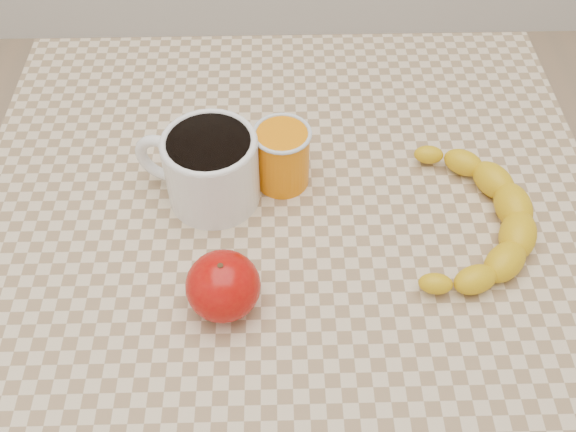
{
  "coord_description": "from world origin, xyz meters",
  "views": [
    {
      "loc": [
        -0.01,
        -0.49,
        1.36
      ],
      "look_at": [
        0.0,
        0.0,
        0.77
      ],
      "focal_mm": 40.0,
      "sensor_mm": 36.0,
      "label": 1
    }
  ],
  "objects_px": {
    "coffee_mug": "(209,166)",
    "apple": "(223,286)",
    "table": "(288,267)",
    "orange_juice_glass": "(282,156)",
    "banana": "(468,218)"
  },
  "relations": [
    {
      "from": "table",
      "to": "coffee_mug",
      "type": "relative_size",
      "value": 4.64
    },
    {
      "from": "coffee_mug",
      "to": "banana",
      "type": "height_order",
      "value": "coffee_mug"
    },
    {
      "from": "table",
      "to": "banana",
      "type": "distance_m",
      "value": 0.24
    },
    {
      "from": "apple",
      "to": "banana",
      "type": "bearing_deg",
      "value": 19.24
    },
    {
      "from": "banana",
      "to": "apple",
      "type": "bearing_deg",
      "value": -143.52
    },
    {
      "from": "table",
      "to": "orange_juice_glass",
      "type": "height_order",
      "value": "orange_juice_glass"
    },
    {
      "from": "apple",
      "to": "orange_juice_glass",
      "type": "bearing_deg",
      "value": 70.48
    },
    {
      "from": "coffee_mug",
      "to": "banana",
      "type": "bearing_deg",
      "value": -11.67
    },
    {
      "from": "table",
      "to": "coffee_mug",
      "type": "bearing_deg",
      "value": 150.45
    },
    {
      "from": "apple",
      "to": "banana",
      "type": "xyz_separation_m",
      "value": [
        0.29,
        0.1,
        -0.02
      ]
    },
    {
      "from": "table",
      "to": "banana",
      "type": "height_order",
      "value": "banana"
    },
    {
      "from": "coffee_mug",
      "to": "apple",
      "type": "height_order",
      "value": "coffee_mug"
    },
    {
      "from": "coffee_mug",
      "to": "apple",
      "type": "relative_size",
      "value": 1.87
    },
    {
      "from": "orange_juice_glass",
      "to": "apple",
      "type": "distance_m",
      "value": 0.2
    },
    {
      "from": "apple",
      "to": "banana",
      "type": "distance_m",
      "value": 0.3
    }
  ]
}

